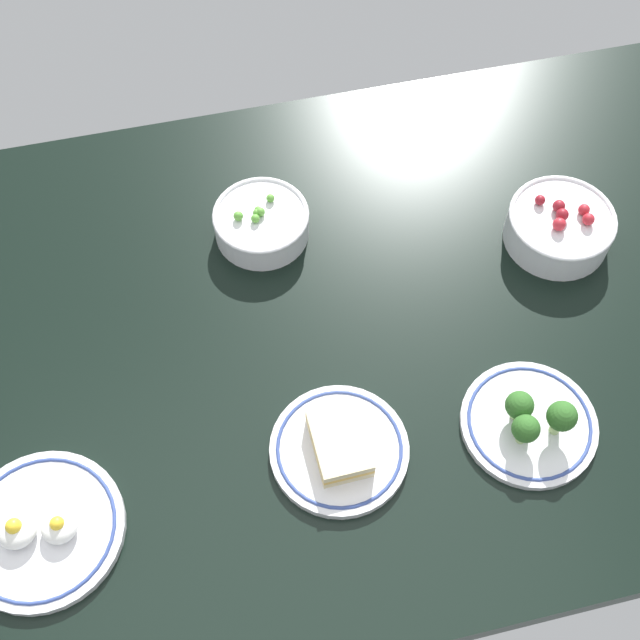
{
  "coord_description": "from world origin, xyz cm",
  "views": [
    {
      "loc": [
        13.84,
        59.56,
        107.41
      ],
      "look_at": [
        0.0,
        0.0,
        6.0
      ],
      "focal_mm": 46.91,
      "sensor_mm": 36.0,
      "label": 1
    }
  ],
  "objects": [
    {
      "name": "plate_broccoli",
      "position": [
        -23.72,
        21.53,
        5.78
      ],
      "size": [
        18.36,
        18.36,
        7.56
      ],
      "color": "silver",
      "rests_on": "dining_table"
    },
    {
      "name": "plate_sandwich",
      "position": [
        1.87,
        19.21,
        5.35
      ],
      "size": [
        18.39,
        18.39,
        4.48
      ],
      "color": "silver",
      "rests_on": "dining_table"
    },
    {
      "name": "bowl_berries",
      "position": [
        -38.73,
        -7.26,
        7.04
      ],
      "size": [
        16.07,
        16.07,
        7.19
      ],
      "color": "silver",
      "rests_on": "dining_table"
    },
    {
      "name": "plate_eggs",
      "position": [
        40.58,
        21.23,
        5.09
      ],
      "size": [
        20.64,
        20.64,
        4.89
      ],
      "color": "silver",
      "rests_on": "dining_table"
    },
    {
      "name": "dining_table",
      "position": [
        0.0,
        0.0,
        2.0
      ],
      "size": [
        159.22,
        90.29,
        4.0
      ],
      "primitive_type": "cube",
      "color": "black",
      "rests_on": "ground"
    },
    {
      "name": "bowl_peas",
      "position": [
        4.84,
        -18.47,
        6.63
      ],
      "size": [
        14.59,
        14.59,
        5.96
      ],
      "color": "silver",
      "rests_on": "dining_table"
    }
  ]
}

